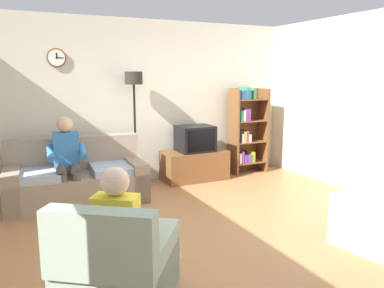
# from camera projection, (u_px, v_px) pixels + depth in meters

# --- Properties ---
(ground_plane) EXTENTS (12.00, 12.00, 0.00)m
(ground_plane) POSITION_uv_depth(u_px,v_px,m) (209.00, 237.00, 4.36)
(ground_plane) COLOR #9E6B42
(back_wall_assembly) EXTENTS (6.20, 0.17, 2.70)m
(back_wall_assembly) POSITION_uv_depth(u_px,v_px,m) (135.00, 102.00, 6.48)
(back_wall_assembly) COLOR beige
(back_wall_assembly) RESTS_ON ground_plane
(couch) EXTENTS (1.95, 0.99, 0.90)m
(couch) POSITION_uv_depth(u_px,v_px,m) (77.00, 180.00, 5.51)
(couch) COLOR gray
(couch) RESTS_ON ground_plane
(tv_stand) EXTENTS (1.10, 0.56, 0.51)m
(tv_stand) POSITION_uv_depth(u_px,v_px,m) (194.00, 165.00, 6.69)
(tv_stand) COLOR brown
(tv_stand) RESTS_ON ground_plane
(tv) EXTENTS (0.60, 0.49, 0.44)m
(tv) POSITION_uv_depth(u_px,v_px,m) (195.00, 139.00, 6.59)
(tv) COLOR black
(tv) RESTS_ON tv_stand
(bookshelf) EXTENTS (0.68, 0.36, 1.59)m
(bookshelf) POSITION_uv_depth(u_px,v_px,m) (246.00, 129.00, 7.11)
(bookshelf) COLOR brown
(bookshelf) RESTS_ON ground_plane
(floor_lamp) EXTENTS (0.28, 0.28, 1.85)m
(floor_lamp) POSITION_uv_depth(u_px,v_px,m) (134.00, 97.00, 6.14)
(floor_lamp) COLOR black
(floor_lamp) RESTS_ON ground_plane
(armchair_near_window) EXTENTS (1.16, 1.18, 0.90)m
(armchair_near_window) POSITION_uv_depth(u_px,v_px,m) (118.00, 270.00, 3.04)
(armchair_near_window) COLOR gray
(armchair_near_window) RESTS_ON ground_plane
(person_on_couch) EXTENTS (0.53, 0.55, 1.24)m
(person_on_couch) POSITION_uv_depth(u_px,v_px,m) (67.00, 156.00, 5.29)
(person_on_couch) COLOR #3372B2
(person_on_couch) RESTS_ON ground_plane
(person_in_left_armchair) EXTENTS (0.61, 0.64, 1.12)m
(person_in_left_armchair) POSITION_uv_depth(u_px,v_px,m) (121.00, 228.00, 3.07)
(person_in_left_armchair) COLOR yellow
(person_in_left_armchair) RESTS_ON ground_plane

